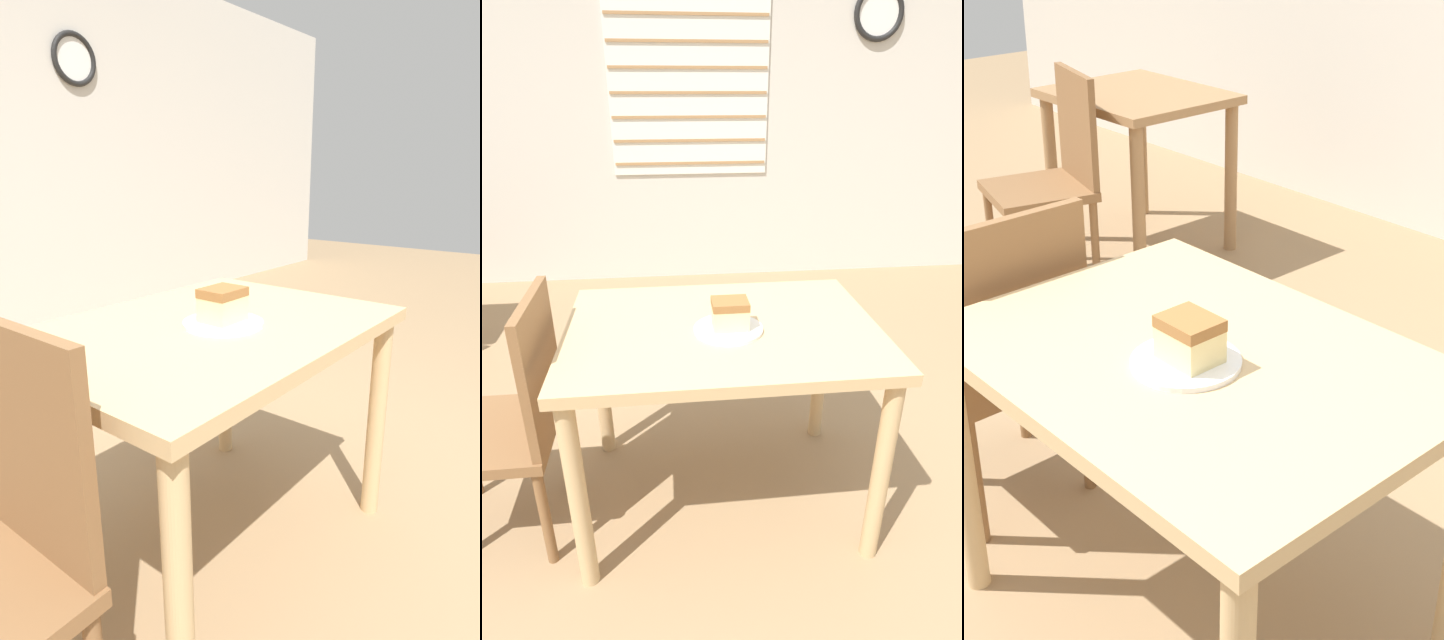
% 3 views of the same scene
% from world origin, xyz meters
% --- Properties ---
extents(dining_table_near, '(1.07, 0.78, 0.77)m').
position_xyz_m(dining_table_near, '(-0.07, 0.38, 0.65)').
color(dining_table_near, tan).
rests_on(dining_table_near, ground_plane).
extents(dining_table_far, '(0.79, 0.66, 0.76)m').
position_xyz_m(dining_table_far, '(-2.13, 1.84, 0.61)').
color(dining_table_far, '#9E754C').
rests_on(dining_table_far, ground_plane).
extents(chair_near_window, '(0.42, 0.42, 0.92)m').
position_xyz_m(chair_near_window, '(-0.80, 0.32, 0.49)').
color(chair_near_window, brown).
rests_on(chair_near_window, ground_plane).
extents(chair_far_corner, '(0.52, 0.52, 0.92)m').
position_xyz_m(chair_far_corner, '(-2.06, 1.31, 0.49)').
color(chair_far_corner, brown).
rests_on(chair_far_corner, ground_plane).
extents(plate, '(0.23, 0.23, 0.01)m').
position_xyz_m(plate, '(-0.05, 0.34, 0.77)').
color(plate, white).
rests_on(plate, dining_table_near).
extents(cake_slice, '(0.12, 0.10, 0.10)m').
position_xyz_m(cake_slice, '(-0.05, 0.34, 0.83)').
color(cake_slice, beige).
rests_on(cake_slice, plate).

